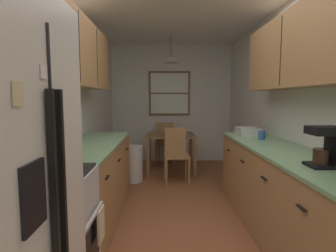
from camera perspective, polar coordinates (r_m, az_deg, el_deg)
The scene contains 21 objects.
ground_plane at distance 3.59m, azimuth 2.16°, elevation -16.98°, with size 12.00×12.00×0.00m, color brown.
wall_left at distance 3.50m, azimuth -20.45°, elevation 3.54°, with size 0.10×9.00×2.55m, color silver.
wall_right at distance 3.65m, azimuth 23.96°, elevation 3.49°, with size 0.10×9.00×2.55m, color silver.
wall_back at distance 5.96m, azimuth 0.71°, elevation 4.77°, with size 4.40×0.10×2.55m, color silver.
stove_range at distance 2.09m, azimuth -25.18°, elevation -21.00°, with size 0.66×0.58×1.10m.
microwave_over_range at distance 1.94m, azimuth -29.93°, elevation 13.17°, with size 0.39×0.58×0.34m.
counter_left at distance 3.24m, azimuth -15.77°, elevation -11.30°, with size 0.64×2.01×0.90m.
upper_cabinets_left at distance 3.13m, azimuth -19.34°, elevation 14.51°, with size 0.33×2.09×0.72m.
counter_right at distance 2.74m, azimuth 25.80°, elevation -14.94°, with size 0.64×3.22×0.90m.
upper_cabinets_right at distance 2.63m, azimuth 30.58°, elevation 15.38°, with size 0.33×2.90×0.74m.
dining_table at distance 5.07m, azimuth 0.61°, elevation -3.07°, with size 0.89×0.76×0.72m.
dining_chair_near at distance 4.52m, azimuth 1.74°, elevation -5.53°, with size 0.42×0.42×0.90m.
dining_chair_far at distance 5.66m, azimuth -0.52°, elevation -3.17°, with size 0.45×0.45×0.90m.
pendant_light at distance 5.06m, azimuth 0.63°, elevation 13.90°, with size 0.30×0.30×0.50m.
back_window at distance 5.88m, azimuth 0.31°, elevation 6.94°, with size 0.89×0.05×0.95m.
trash_bin at distance 4.60m, azimuth -7.49°, elevation -7.92°, with size 0.34×0.34×0.60m, color silver.
storage_canister at distance 2.51m, azimuth -19.87°, elevation -3.80°, with size 0.12×0.12×0.18m.
dish_towel at distance 2.10m, azimuth -14.05°, elevation -19.65°, with size 0.02×0.16×0.24m, color beige.
coffee_maker at distance 2.26m, azimuth 30.90°, elevation -3.63°, with size 0.22×0.18×0.30m.
mug_by_coffeemaker at distance 3.42m, azimuth 19.30°, elevation -1.86°, with size 0.12×0.08×0.11m.
dish_rack at distance 3.81m, azimuth 16.60°, elevation -1.06°, with size 0.28×0.34×0.10m, color silver.
Camera 1 is at (-0.20, -2.30, 1.40)m, focal length 28.68 mm.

